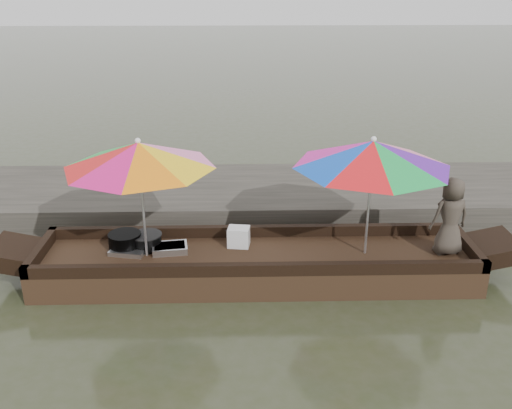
{
  "coord_description": "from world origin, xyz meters",
  "views": [
    {
      "loc": [
        -0.17,
        -6.57,
        3.7
      ],
      "look_at": [
        0.0,
        0.1,
        1.0
      ],
      "focal_mm": 40.0,
      "sensor_mm": 36.0,
      "label": 1
    }
  ],
  "objects_px": {
    "boat_hull": "(256,266)",
    "charcoal_grill": "(147,242)",
    "umbrella_bow": "(142,199)",
    "umbrella_stern": "(369,197)",
    "supply_bag": "(239,237)",
    "cooking_pot": "(125,241)",
    "vendor": "(450,216)",
    "tray_scallop": "(129,251)",
    "tray_crayfish": "(170,248)"
  },
  "relations": [
    {
      "from": "vendor",
      "to": "charcoal_grill",
      "type": "bearing_deg",
      "value": -14.24
    },
    {
      "from": "cooking_pot",
      "to": "charcoal_grill",
      "type": "relative_size",
      "value": 1.09
    },
    {
      "from": "supply_bag",
      "to": "cooking_pot",
      "type": "bearing_deg",
      "value": -177.52
    },
    {
      "from": "umbrella_bow",
      "to": "umbrella_stern",
      "type": "distance_m",
      "value": 2.82
    },
    {
      "from": "tray_crayfish",
      "to": "tray_scallop",
      "type": "height_order",
      "value": "tray_crayfish"
    },
    {
      "from": "umbrella_bow",
      "to": "umbrella_stern",
      "type": "xyz_separation_m",
      "value": [
        2.82,
        0.0,
        0.0
      ]
    },
    {
      "from": "tray_crayfish",
      "to": "supply_bag",
      "type": "xyz_separation_m",
      "value": [
        0.9,
        0.15,
        0.09
      ]
    },
    {
      "from": "charcoal_grill",
      "to": "supply_bag",
      "type": "relative_size",
      "value": 1.39
    },
    {
      "from": "cooking_pot",
      "to": "vendor",
      "type": "distance_m",
      "value": 4.19
    },
    {
      "from": "tray_crayfish",
      "to": "vendor",
      "type": "distance_m",
      "value": 3.61
    },
    {
      "from": "boat_hull",
      "to": "supply_bag",
      "type": "relative_size",
      "value": 20.05
    },
    {
      "from": "supply_bag",
      "to": "umbrella_stern",
      "type": "distance_m",
      "value": 1.78
    },
    {
      "from": "umbrella_bow",
      "to": "umbrella_stern",
      "type": "height_order",
      "value": "same"
    },
    {
      "from": "cooking_pot",
      "to": "vendor",
      "type": "height_order",
      "value": "vendor"
    },
    {
      "from": "boat_hull",
      "to": "charcoal_grill",
      "type": "relative_size",
      "value": 14.42
    },
    {
      "from": "cooking_pot",
      "to": "tray_scallop",
      "type": "bearing_deg",
      "value": -61.16
    },
    {
      "from": "tray_scallop",
      "to": "umbrella_bow",
      "type": "height_order",
      "value": "umbrella_bow"
    },
    {
      "from": "boat_hull",
      "to": "vendor",
      "type": "distance_m",
      "value": 2.55
    },
    {
      "from": "cooking_pot",
      "to": "vendor",
      "type": "bearing_deg",
      "value": -2.88
    },
    {
      "from": "vendor",
      "to": "umbrella_stern",
      "type": "xyz_separation_m",
      "value": [
        -1.05,
        0.02,
        0.26
      ]
    },
    {
      "from": "tray_scallop",
      "to": "supply_bag",
      "type": "xyz_separation_m",
      "value": [
        1.43,
        0.17,
        0.1
      ]
    },
    {
      "from": "cooking_pot",
      "to": "tray_crayfish",
      "type": "height_order",
      "value": "cooking_pot"
    },
    {
      "from": "umbrella_bow",
      "to": "umbrella_stern",
      "type": "bearing_deg",
      "value": 0.0
    },
    {
      "from": "boat_hull",
      "to": "vendor",
      "type": "relative_size",
      "value": 5.46
    },
    {
      "from": "supply_bag",
      "to": "vendor",
      "type": "xyz_separation_m",
      "value": [
        2.68,
        -0.27,
        0.38
      ]
    },
    {
      "from": "tray_scallop",
      "to": "supply_bag",
      "type": "relative_size",
      "value": 1.59
    },
    {
      "from": "vendor",
      "to": "umbrella_stern",
      "type": "relative_size",
      "value": 0.53
    },
    {
      "from": "tray_crayfish",
      "to": "umbrella_bow",
      "type": "xyz_separation_m",
      "value": [
        -0.29,
        -0.1,
        0.73
      ]
    },
    {
      "from": "supply_bag",
      "to": "umbrella_bow",
      "type": "xyz_separation_m",
      "value": [
        -1.18,
        -0.25,
        0.65
      ]
    },
    {
      "from": "tray_scallop",
      "to": "umbrella_stern",
      "type": "xyz_separation_m",
      "value": [
        3.06,
        -0.08,
        0.74
      ]
    },
    {
      "from": "charcoal_grill",
      "to": "vendor",
      "type": "distance_m",
      "value": 3.92
    },
    {
      "from": "tray_scallop",
      "to": "supply_bag",
      "type": "bearing_deg",
      "value": 6.79
    },
    {
      "from": "tray_scallop",
      "to": "vendor",
      "type": "xyz_separation_m",
      "value": [
        4.11,
        -0.1,
        0.48
      ]
    },
    {
      "from": "tray_crayfish",
      "to": "umbrella_bow",
      "type": "height_order",
      "value": "umbrella_bow"
    },
    {
      "from": "umbrella_bow",
      "to": "umbrella_stern",
      "type": "relative_size",
      "value": 0.95
    },
    {
      "from": "supply_bag",
      "to": "vendor",
      "type": "distance_m",
      "value": 2.72
    },
    {
      "from": "boat_hull",
      "to": "cooking_pot",
      "type": "xyz_separation_m",
      "value": [
        -1.71,
        0.19,
        0.29
      ]
    },
    {
      "from": "boat_hull",
      "to": "tray_scallop",
      "type": "relative_size",
      "value": 12.57
    },
    {
      "from": "umbrella_stern",
      "to": "cooking_pot",
      "type": "bearing_deg",
      "value": 176.56
    },
    {
      "from": "tray_crayfish",
      "to": "tray_scallop",
      "type": "relative_size",
      "value": 1.0
    },
    {
      "from": "boat_hull",
      "to": "umbrella_stern",
      "type": "distance_m",
      "value": 1.7
    },
    {
      "from": "tray_scallop",
      "to": "charcoal_grill",
      "type": "xyz_separation_m",
      "value": [
        0.22,
        0.13,
        0.06
      ]
    },
    {
      "from": "vendor",
      "to": "umbrella_bow",
      "type": "distance_m",
      "value": 3.87
    },
    {
      "from": "tray_crayfish",
      "to": "vendor",
      "type": "relative_size",
      "value": 0.43
    },
    {
      "from": "tray_scallop",
      "to": "vendor",
      "type": "relative_size",
      "value": 0.43
    },
    {
      "from": "charcoal_grill",
      "to": "supply_bag",
      "type": "height_order",
      "value": "supply_bag"
    },
    {
      "from": "boat_hull",
      "to": "supply_bag",
      "type": "xyz_separation_m",
      "value": [
        -0.23,
        0.25,
        0.3
      ]
    },
    {
      "from": "cooking_pot",
      "to": "umbrella_stern",
      "type": "relative_size",
      "value": 0.22
    },
    {
      "from": "tray_crayfish",
      "to": "vendor",
      "type": "height_order",
      "value": "vendor"
    },
    {
      "from": "charcoal_grill",
      "to": "umbrella_stern",
      "type": "distance_m",
      "value": 2.94
    }
  ]
}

